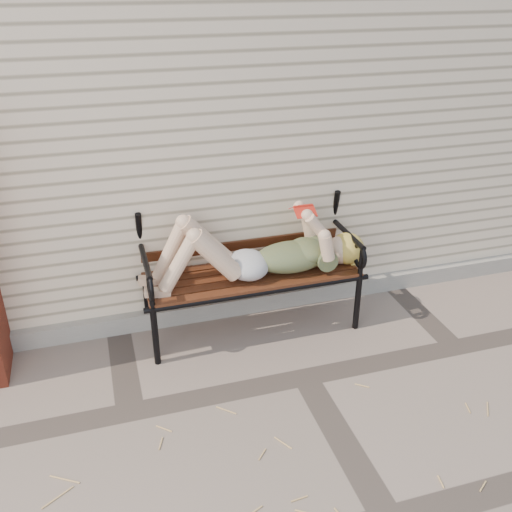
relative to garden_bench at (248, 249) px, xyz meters
name	(u,v)px	position (x,y,z in m)	size (l,w,h in m)	color
ground	(305,377)	(0.19, -0.84, -0.67)	(80.00, 80.00, 0.00)	gray
house_wall	(208,88)	(0.19, 2.16, 0.83)	(8.00, 4.00, 3.00)	beige
foundation_strip	(265,301)	(0.19, 0.13, -0.59)	(8.00, 0.10, 0.15)	#ADA99C
garden_bench	(248,249)	(0.00, 0.00, 0.00)	(1.84, 0.73, 1.19)	black
reading_woman	(255,252)	(0.02, -0.15, 0.04)	(1.74, 0.39, 0.55)	#0A3D4A
straw_scatter	(306,496)	(-0.18, -1.81, -0.66)	(3.07, 1.56, 0.01)	tan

